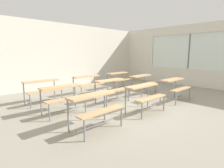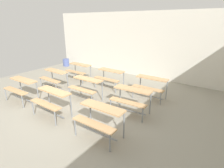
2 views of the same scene
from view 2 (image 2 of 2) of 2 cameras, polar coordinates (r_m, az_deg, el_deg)
The scene contains 12 objects.
ground at distance 5.80m, azimuth -14.31°, elevation -7.74°, with size 10.00×9.00×0.05m, color gray.
wall_back at distance 8.81m, azimuth 7.77°, elevation 12.40°, with size 10.00×0.12×3.00m, color silver.
desk_bench_r0c0 at distance 6.63m, azimuth -27.17°, elevation -0.34°, with size 1.12×0.62×0.74m.
desk_bench_r0c1 at distance 5.25m, azimuth -18.85°, elevation -4.11°, with size 1.11×0.60×0.74m.
desk_bench_r0c2 at distance 4.10m, azimuth -4.02°, elevation -9.90°, with size 1.10×0.60×0.74m.
desk_bench_r1c0 at distance 7.33m, azimuth -18.12°, elevation 2.65°, with size 1.12×0.64×0.74m.
desk_bench_r1c1 at distance 6.04m, azimuth -8.37°, elevation -0.09°, with size 1.10×0.59×0.74m.
desk_bench_r1c2 at distance 5.12m, azimuth 6.13°, elevation -3.71°, with size 1.13×0.65×0.74m.
desk_bench_r2c0 at distance 8.17m, azimuth -10.65°, elevation 4.98°, with size 1.11×0.61×0.74m.
desk_bench_r2c1 at distance 7.04m, azimuth -0.76°, elevation 2.96°, with size 1.11×0.60×0.74m.
desk_bench_r2c2 at distance 6.23m, azimuth 12.23°, elevation 0.28°, with size 1.10×0.59×0.74m.
trash_bin at distance 11.11m, azimuth -14.50°, elevation 6.70°, with size 0.37×0.37×0.43m, color #51609E.
Camera 2 is at (4.02, -3.26, 2.58)m, focal length 28.53 mm.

